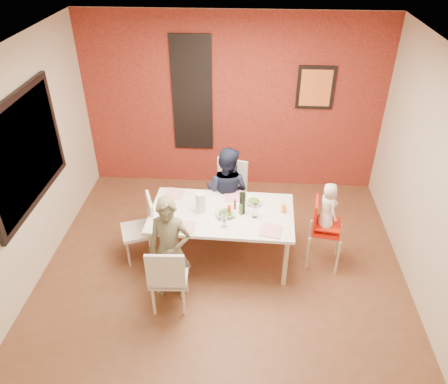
# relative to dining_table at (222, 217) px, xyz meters

# --- Properties ---
(ground) EXTENTS (4.50, 4.50, 0.00)m
(ground) POSITION_rel_dining_table_xyz_m (0.03, -0.34, -0.66)
(ground) COLOR brown
(ground) RESTS_ON ground
(ceiling) EXTENTS (4.50, 4.50, 0.02)m
(ceiling) POSITION_rel_dining_table_xyz_m (0.03, -0.34, 2.04)
(ceiling) COLOR white
(ceiling) RESTS_ON wall_back
(wall_back) EXTENTS (4.50, 0.02, 2.70)m
(wall_back) POSITION_rel_dining_table_xyz_m (0.03, 1.91, 0.69)
(wall_back) COLOR beige
(wall_back) RESTS_ON ground
(wall_front) EXTENTS (4.50, 0.02, 2.70)m
(wall_front) POSITION_rel_dining_table_xyz_m (0.03, -2.59, 0.69)
(wall_front) COLOR beige
(wall_front) RESTS_ON ground
(wall_left) EXTENTS (0.02, 4.50, 2.70)m
(wall_left) POSITION_rel_dining_table_xyz_m (-2.22, -0.34, 0.69)
(wall_left) COLOR beige
(wall_left) RESTS_ON ground
(wall_right) EXTENTS (0.02, 4.50, 2.70)m
(wall_right) POSITION_rel_dining_table_xyz_m (2.28, -0.34, 0.69)
(wall_right) COLOR beige
(wall_right) RESTS_ON ground
(brick_accent_wall) EXTENTS (4.50, 0.02, 2.70)m
(brick_accent_wall) POSITION_rel_dining_table_xyz_m (0.03, 1.89, 0.69)
(brick_accent_wall) COLOR maroon
(brick_accent_wall) RESTS_ON ground
(picture_window_frame) EXTENTS (0.05, 1.70, 1.30)m
(picture_window_frame) POSITION_rel_dining_table_xyz_m (-2.19, -0.14, 0.89)
(picture_window_frame) COLOR black
(picture_window_frame) RESTS_ON wall_left
(picture_window_pane) EXTENTS (0.02, 1.55, 1.15)m
(picture_window_pane) POSITION_rel_dining_table_xyz_m (-2.17, -0.14, 0.89)
(picture_window_pane) COLOR black
(picture_window_pane) RESTS_ON wall_left
(glassblock_strip) EXTENTS (0.55, 0.03, 1.70)m
(glassblock_strip) POSITION_rel_dining_table_xyz_m (-0.57, 1.87, 0.84)
(glassblock_strip) COLOR #B4BEC4
(glassblock_strip) RESTS_ON wall_back
(glassblock_surround) EXTENTS (0.60, 0.03, 1.76)m
(glassblock_surround) POSITION_rel_dining_table_xyz_m (-0.57, 1.87, 0.84)
(glassblock_surround) COLOR black
(glassblock_surround) RESTS_ON wall_back
(art_print_frame) EXTENTS (0.54, 0.03, 0.64)m
(art_print_frame) POSITION_rel_dining_table_xyz_m (1.23, 1.87, 0.99)
(art_print_frame) COLOR black
(art_print_frame) RESTS_ON wall_back
(art_print_canvas) EXTENTS (0.44, 0.01, 0.54)m
(art_print_canvas) POSITION_rel_dining_table_xyz_m (1.23, 1.85, 0.99)
(art_print_canvas) COLOR orange
(art_print_canvas) RESTS_ON wall_back
(dining_table) EXTENTS (1.77, 1.02, 0.73)m
(dining_table) POSITION_rel_dining_table_xyz_m (0.00, 0.00, 0.00)
(dining_table) COLOR white
(dining_table) RESTS_ON ground
(chair_near) EXTENTS (0.43, 0.43, 0.88)m
(chair_near) POSITION_rel_dining_table_xyz_m (-0.52, -0.89, -0.17)
(chair_near) COLOR silver
(chair_near) RESTS_ON ground
(chair_far) EXTENTS (0.54, 0.54, 0.94)m
(chair_far) POSITION_rel_dining_table_xyz_m (0.05, 0.83, -0.13)
(chair_far) COLOR silver
(chair_far) RESTS_ON ground
(chair_left) EXTENTS (0.52, 0.52, 0.87)m
(chair_left) POSITION_rel_dining_table_xyz_m (-0.99, -0.00, -0.18)
(chair_left) COLOR silver
(chair_left) RESTS_ON ground
(high_chair) EXTENTS (0.45, 0.45, 0.93)m
(high_chair) POSITION_rel_dining_table_xyz_m (1.24, 0.01, -0.10)
(high_chair) COLOR red
(high_chair) RESTS_ON ground
(child_near) EXTENTS (0.50, 0.34, 1.32)m
(child_near) POSITION_rel_dining_table_xyz_m (-0.53, -0.65, 0.00)
(child_near) COLOR #615E45
(child_near) RESTS_ON ground
(child_far) EXTENTS (0.76, 0.68, 1.30)m
(child_far) POSITION_rel_dining_table_xyz_m (0.03, 0.59, -0.01)
(child_far) COLOR #161B32
(child_far) RESTS_ON ground
(toddler) EXTENTS (0.30, 0.36, 0.63)m
(toddler) POSITION_rel_dining_table_xyz_m (1.26, 0.00, 0.20)
(toddler) COLOR white
(toddler) RESTS_ON high_chair
(plate_near_left) EXTENTS (0.24, 0.24, 0.01)m
(plate_near_left) POSITION_rel_dining_table_xyz_m (-0.40, -0.32, 0.07)
(plate_near_left) COLOR white
(plate_near_left) RESTS_ON dining_table
(plate_far_mid) EXTENTS (0.26, 0.26, 0.01)m
(plate_far_mid) POSITION_rel_dining_table_xyz_m (0.13, 0.35, 0.07)
(plate_far_mid) COLOR white
(plate_far_mid) RESTS_ON dining_table
(plate_near_right) EXTENTS (0.29, 0.29, 0.01)m
(plate_near_right) POSITION_rel_dining_table_xyz_m (0.59, -0.33, 0.07)
(plate_near_right) COLOR white
(plate_near_right) RESTS_ON dining_table
(plate_far_left) EXTENTS (0.28, 0.28, 0.01)m
(plate_far_left) POSITION_rel_dining_table_xyz_m (-0.63, 0.37, 0.07)
(plate_far_left) COLOR white
(plate_far_left) RESTS_ON dining_table
(salad_bowl_a) EXTENTS (0.29, 0.29, 0.06)m
(salad_bowl_a) POSITION_rel_dining_table_xyz_m (0.05, -0.06, 0.09)
(salad_bowl_a) COLOR silver
(salad_bowl_a) RESTS_ON dining_table
(salad_bowl_b) EXTENTS (0.21, 0.21, 0.05)m
(salad_bowl_b) POSITION_rel_dining_table_xyz_m (0.39, 0.22, 0.09)
(salad_bowl_b) COLOR white
(salad_bowl_b) RESTS_ON dining_table
(wine_bottle) EXTENTS (0.07, 0.07, 0.28)m
(wine_bottle) POSITION_rel_dining_table_xyz_m (0.25, 0.01, 0.21)
(wine_bottle) COLOR black
(wine_bottle) RESTS_ON dining_table
(wine_glass_a) EXTENTS (0.06, 0.06, 0.18)m
(wine_glass_a) POSITION_rel_dining_table_xyz_m (0.05, -0.26, 0.16)
(wine_glass_a) COLOR silver
(wine_glass_a) RESTS_ON dining_table
(wine_glass_b) EXTENTS (0.06, 0.06, 0.19)m
(wine_glass_b) POSITION_rel_dining_table_xyz_m (0.40, -0.06, 0.16)
(wine_glass_b) COLOR white
(wine_glass_b) RESTS_ON dining_table
(paper_towel_roll) EXTENTS (0.12, 0.12, 0.27)m
(paper_towel_roll) POSITION_rel_dining_table_xyz_m (-0.25, 0.00, 0.20)
(paper_towel_roll) COLOR white
(paper_towel_roll) RESTS_ON dining_table
(condiment_red) EXTENTS (0.04, 0.04, 0.15)m
(condiment_red) POSITION_rel_dining_table_xyz_m (0.10, -0.06, 0.14)
(condiment_red) COLOR red
(condiment_red) RESTS_ON dining_table
(condiment_green) EXTENTS (0.04, 0.04, 0.15)m
(condiment_green) POSITION_rel_dining_table_xyz_m (0.23, -0.02, 0.14)
(condiment_green) COLOR #3A7527
(condiment_green) RESTS_ON dining_table
(condiment_brown) EXTENTS (0.03, 0.03, 0.13)m
(condiment_brown) POSITION_rel_dining_table_xyz_m (0.16, 0.09, 0.13)
(condiment_brown) COLOR brown
(condiment_brown) RESTS_ON dining_table
(sippy_cup) EXTENTS (0.06, 0.06, 0.11)m
(sippy_cup) POSITION_rel_dining_table_xyz_m (0.75, 0.05, 0.12)
(sippy_cup) COLOR orange
(sippy_cup) RESTS_ON dining_table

